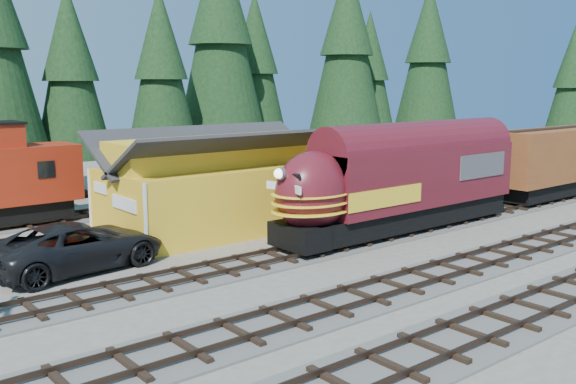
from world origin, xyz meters
TOP-DOWN VIEW (x-y plane):
  - ground at (0.00, 0.00)m, footprint 120.00×120.00m
  - track_siding at (10.00, 4.00)m, footprint 68.00×3.20m
  - track_main_south at (10.00, -2.00)m, footprint 68.00×3.20m
  - depot at (-0.00, 10.50)m, footprint 12.80×7.00m
  - conifer_backdrop at (5.22, 24.46)m, footprint 81.00×23.13m
  - locomotive at (6.03, 4.00)m, footprint 15.74×3.13m
  - boxcar at (22.88, 4.00)m, footprint 13.77×2.95m
  - pickup_truck_a at (-8.86, 7.96)m, footprint 7.52×4.14m

SIDE VIEW (x-z plane):
  - ground at x=0.00m, z-range 0.00..0.00m
  - track_siding at x=10.00m, z-range -0.11..0.22m
  - track_main_south at x=10.00m, z-range -0.11..0.22m
  - pickup_truck_a at x=-8.86m, z-range 0.00..2.00m
  - locomotive at x=6.03m, z-range 0.37..4.65m
  - boxcar at x=22.88m, z-range 0.44..4.77m
  - depot at x=0.00m, z-range 0.31..5.61m
  - conifer_backdrop at x=5.22m, z-range 1.37..18.87m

